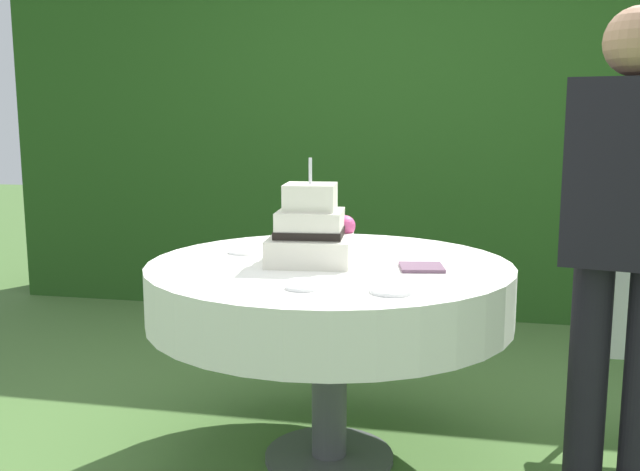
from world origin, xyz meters
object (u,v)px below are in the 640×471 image
object	(u,v)px
standing_person	(625,240)
wedding_cake	(311,232)
serving_plate_far	(392,291)
serving_plate_near	(305,287)
napkin_stack	(422,267)
serving_plate_left	(245,251)
cake_table	(329,292)

from	to	relation	value
standing_person	wedding_cake	bearing A→B (deg)	165.60
serving_plate_far	standing_person	size ratio (longest dim) A/B	0.08
wedding_cake	serving_plate_near	size ratio (longest dim) A/B	3.49
serving_plate_near	napkin_stack	xyz separation A→B (m)	(0.33, 0.37, 0.00)
serving_plate_near	wedding_cake	bearing A→B (deg)	99.80
serving_plate_far	serving_plate_left	bearing A→B (deg)	140.39
wedding_cake	serving_plate_far	world-z (taller)	wedding_cake
serving_plate_near	serving_plate_far	world-z (taller)	same
napkin_stack	cake_table	bearing A→B (deg)	172.16
serving_plate_left	napkin_stack	distance (m)	0.72
serving_plate_left	wedding_cake	bearing A→B (deg)	-23.50
napkin_stack	serving_plate_left	bearing A→B (deg)	166.98
wedding_cake	napkin_stack	size ratio (longest dim) A/B	2.56
napkin_stack	standing_person	distance (m)	0.67
cake_table	napkin_stack	world-z (taller)	napkin_stack
serving_plate_near	serving_plate_left	size ratio (longest dim) A/B	0.88
napkin_stack	serving_plate_far	bearing A→B (deg)	-99.89
napkin_stack	wedding_cake	bearing A→B (deg)	175.41
serving_plate_left	cake_table	bearing A→B (deg)	-17.65
serving_plate_far	napkin_stack	world-z (taller)	same
serving_plate_far	serving_plate_left	distance (m)	0.82
wedding_cake	serving_plate_left	world-z (taller)	wedding_cake
standing_person	serving_plate_left	bearing A→B (deg)	163.45
serving_plate_near	standing_person	bearing A→B (deg)	8.45
wedding_cake	standing_person	world-z (taller)	standing_person
serving_plate_left	napkin_stack	xyz separation A→B (m)	(0.70, -0.16, 0.00)
cake_table	napkin_stack	distance (m)	0.36
serving_plate_near	napkin_stack	size ratio (longest dim) A/B	0.73
wedding_cake	napkin_stack	world-z (taller)	wedding_cake
serving_plate_near	cake_table	bearing A→B (deg)	90.68
wedding_cake	standing_person	distance (m)	1.05
serving_plate_left	standing_person	xyz separation A→B (m)	(1.31, -0.39, 0.16)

